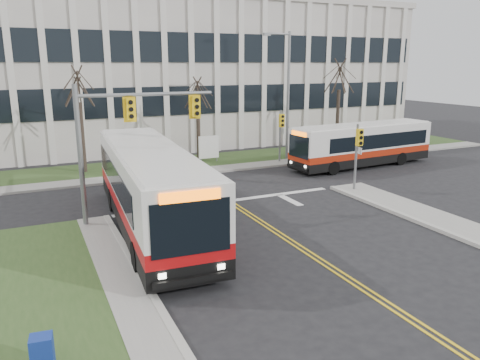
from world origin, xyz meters
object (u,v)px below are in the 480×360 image
object	(u,v)px
streetlight	(286,89)
bus_cross	(362,146)
newspaper_box_blue	(42,355)
bus_main	(151,190)
directory_sign	(209,147)

from	to	relation	value
streetlight	bus_cross	size ratio (longest dim) A/B	0.84
bus_cross	streetlight	bearing A→B (deg)	-141.11
streetlight	newspaper_box_blue	bearing A→B (deg)	-132.65
bus_main	newspaper_box_blue	bearing A→B (deg)	-115.47
bus_main	newspaper_box_blue	world-z (taller)	bus_main
bus_cross	newspaper_box_blue	distance (m)	26.11
bus_main	directory_sign	bearing A→B (deg)	62.17
directory_sign	bus_cross	size ratio (longest dim) A/B	0.18
streetlight	bus_cross	world-z (taller)	streetlight
streetlight	bus_main	xyz separation A→B (m)	(-12.73, -10.44, -3.44)
bus_cross	bus_main	bearing A→B (deg)	-73.44
bus_main	newspaper_box_blue	distance (m)	9.92
streetlight	bus_main	world-z (taller)	streetlight
newspaper_box_blue	directory_sign	bearing A→B (deg)	66.63
directory_sign	bus_main	xyz separation A→B (m)	(-7.20, -11.74, 0.58)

